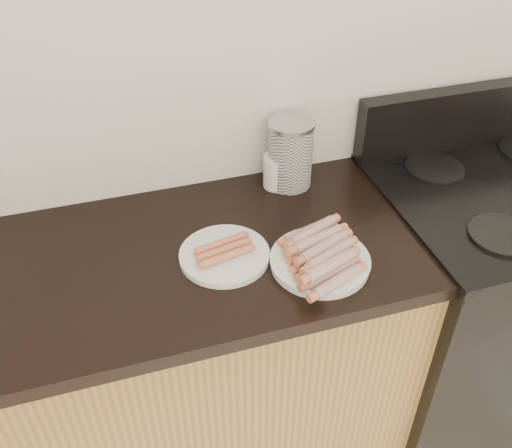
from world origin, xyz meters
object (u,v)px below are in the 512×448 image
object	(u,v)px
canister	(290,153)
stove	(478,299)
main_plate	(320,263)
mug	(277,171)
side_plate	(225,255)

from	to	relation	value
canister	stove	bearing A→B (deg)	-21.57
main_plate	mug	size ratio (longest dim) A/B	2.44
side_plate	main_plate	bearing A→B (deg)	-23.63
main_plate	mug	bearing A→B (deg)	88.50
mug	main_plate	bearing A→B (deg)	-91.50
stove	canister	size ratio (longest dim) A/B	4.41
stove	main_plate	world-z (taller)	main_plate
main_plate	mug	world-z (taller)	mug
stove	mug	size ratio (longest dim) A/B	8.97
mug	side_plate	bearing A→B (deg)	-130.55
stove	canister	xyz separation A→B (m)	(-0.62, 0.24, 0.55)
canister	side_plate	bearing A→B (deg)	-135.09
main_plate	canister	xyz separation A→B (m)	(0.05, 0.37, 0.10)
mug	stove	bearing A→B (deg)	-20.38
main_plate	side_plate	distance (m)	0.24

